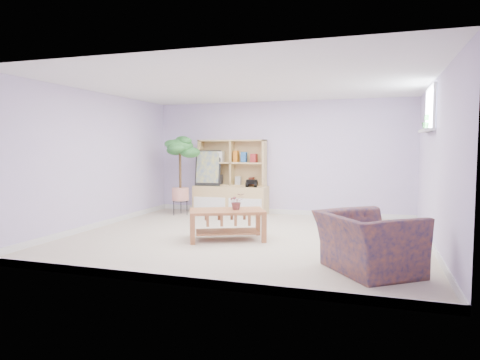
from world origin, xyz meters
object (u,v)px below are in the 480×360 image
(coffee_table, at_px, (227,225))
(storage_unit, at_px, (231,177))
(armchair, at_px, (368,239))
(floor_tree, at_px, (180,175))

(coffee_table, bearing_deg, storage_unit, 82.90)
(armchair, bearing_deg, storage_unit, 2.14)
(storage_unit, bearing_deg, coffee_table, -72.36)
(coffee_table, distance_m, armchair, 2.40)
(storage_unit, xyz_separation_m, floor_tree, (-0.96, -0.50, 0.04))
(armchair, bearing_deg, floor_tree, 14.38)
(floor_tree, bearing_deg, storage_unit, 27.42)
(floor_tree, bearing_deg, armchair, -39.19)
(storage_unit, xyz_separation_m, armchair, (2.91, -3.64, -0.41))
(coffee_table, xyz_separation_m, armchair, (2.11, -1.14, 0.16))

